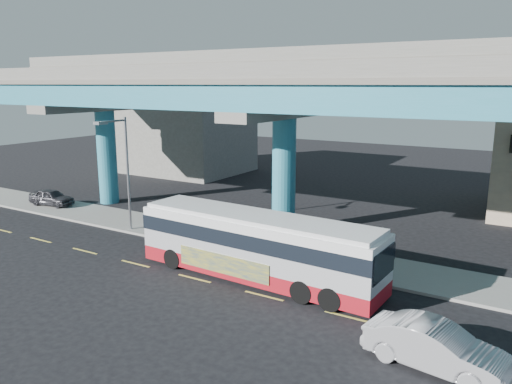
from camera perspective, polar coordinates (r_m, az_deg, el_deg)
The scene contains 10 objects.
ground at distance 25.48m, azimuth -6.62°, elevation -9.58°, with size 120.00×120.00×0.00m, color black.
sidewalk at distance 29.70m, azimuth -0.08°, elevation -6.12°, with size 70.00×4.00×0.15m, color gray.
lane_markings at distance 25.26m, azimuth -7.04°, elevation -9.77°, with size 58.00×0.12×0.01m.
viaduct at distance 31.33m, azimuth 3.42°, elevation 11.69°, with size 52.00×12.40×11.70m.
building_concrete at distance 55.12m, azimuth -7.93°, elevation 7.00°, with size 12.00×10.00×9.00m, color gray.
transit_bus at distance 24.41m, azimuth 0.13°, elevation -5.99°, with size 12.90×3.34×3.28m.
sedan at distance 18.57m, azimuth 19.85°, elevation -16.30°, with size 4.97×2.35×1.57m, color #A1A1A6.
parked_car at distance 42.05m, azimuth -22.33°, elevation -0.56°, with size 3.87×1.99×1.26m, color #323137.
street_lamp at distance 32.37m, azimuth -15.22°, elevation 3.78°, with size 0.50×2.40×7.27m.
stop_sign at distance 26.33m, azimuth 5.56°, elevation -4.63°, with size 0.50×0.53×2.34m.
Camera 1 is at (14.66, -18.58, 9.45)m, focal length 35.00 mm.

